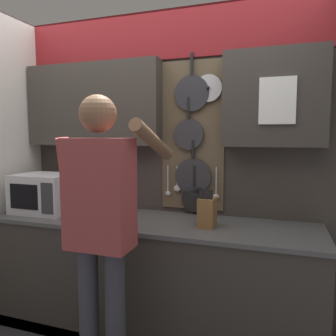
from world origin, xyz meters
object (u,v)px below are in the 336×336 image
object	(u,v)px
utensil_crock	(111,208)
person	(101,216)
knife_block	(207,212)
microwave	(45,193)

from	to	relation	value
utensil_crock	person	xyz separation A→B (m)	(0.24, -0.56, 0.09)
knife_block	person	xyz separation A→B (m)	(-0.52, -0.55, 0.06)
utensil_crock	person	bearing A→B (deg)	-66.59
utensil_crock	person	size ratio (longest dim) A/B	0.18
knife_block	utensil_crock	size ratio (longest dim) A/B	0.94
person	knife_block	bearing A→B (deg)	47.10
microwave	knife_block	distance (m)	1.36
microwave	utensil_crock	size ratio (longest dim) A/B	1.55
microwave	utensil_crock	world-z (taller)	microwave
utensil_crock	knife_block	bearing A→B (deg)	-0.06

